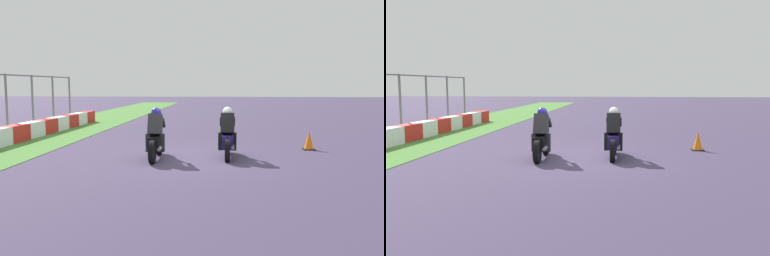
# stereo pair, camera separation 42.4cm
# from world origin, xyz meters

# --- Properties ---
(ground_plane) EXTENTS (120.00, 120.00, 0.00)m
(ground_plane) POSITION_xyz_m (0.00, 0.00, 0.00)
(ground_plane) COLOR #443857
(rider_lane_a) EXTENTS (2.04, 0.54, 1.51)m
(rider_lane_a) POSITION_xyz_m (0.12, -1.02, 0.62)
(rider_lane_a) COLOR black
(rider_lane_a) RESTS_ON ground_plane
(rider_lane_b) EXTENTS (2.04, 0.54, 1.51)m
(rider_lane_b) POSITION_xyz_m (-0.32, 1.07, 0.62)
(rider_lane_b) COLOR black
(rider_lane_b) RESTS_ON ground_plane
(traffic_cone) EXTENTS (0.40, 0.40, 0.64)m
(traffic_cone) POSITION_xyz_m (1.75, -3.77, 0.30)
(traffic_cone) COLOR black
(traffic_cone) RESTS_ON ground_plane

